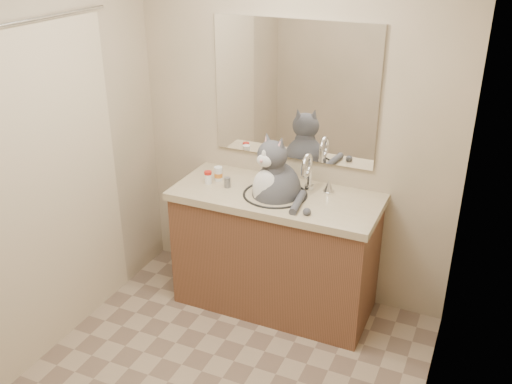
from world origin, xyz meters
TOP-DOWN VIEW (x-y plane):
  - room at (0.00, 0.00)m, footprint 2.22×2.52m
  - vanity at (0.00, 0.96)m, footprint 1.34×0.59m
  - mirror at (0.00, 1.24)m, footprint 1.10×0.02m
  - shower_curtain at (-1.05, 0.10)m, footprint 0.02×1.30m
  - cat at (0.00, 0.95)m, footprint 0.42×0.46m
  - pill_bottle_redcap at (-0.47, 0.93)m, footprint 0.06×0.06m
  - pill_bottle_orange at (-0.44, 1.00)m, footprint 0.07×0.07m
  - grey_canister at (-0.33, 0.92)m, footprint 0.05×0.05m

SIDE VIEW (x-z plane):
  - vanity at x=0.00m, z-range -0.12..1.00m
  - grey_canister at x=-0.33m, z-range 0.85..0.92m
  - cat at x=0.00m, z-range 0.58..1.20m
  - pill_bottle_redcap at x=-0.47m, z-range 0.85..0.94m
  - pill_bottle_orange at x=-0.44m, z-range 0.85..0.94m
  - shower_curtain at x=-1.05m, z-range 0.06..2.00m
  - room at x=0.00m, z-range -0.01..2.41m
  - mirror at x=0.00m, z-range 1.00..1.90m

